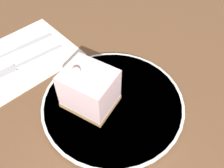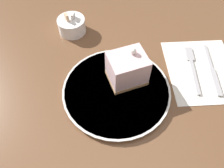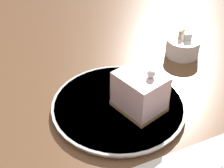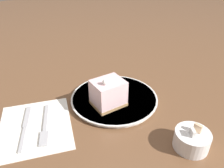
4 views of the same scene
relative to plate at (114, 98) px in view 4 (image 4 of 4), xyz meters
name	(u,v)px [view 4 (image 4 of 4)]	position (x,y,z in m)	size (l,w,h in m)	color
ground_plane	(114,94)	(-0.02, -0.03, -0.01)	(4.00, 4.00, 0.00)	brown
plate	(114,98)	(0.00, 0.00, 0.00)	(0.29, 0.29, 0.01)	silver
cake_slice	(108,93)	(0.03, 0.03, 0.05)	(0.11, 0.09, 0.10)	#AD8451
napkin	(35,126)	(0.26, 0.02, -0.01)	(0.23, 0.26, 0.00)	white
fork	(45,127)	(0.24, 0.04, 0.00)	(0.06, 0.17, 0.00)	#B2B2B7
knife	(26,123)	(0.28, 0.00, 0.00)	(0.06, 0.18, 0.00)	#B2B2B7
sugar_bowl	(192,140)	(-0.09, 0.27, 0.02)	(0.09, 0.09, 0.07)	white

